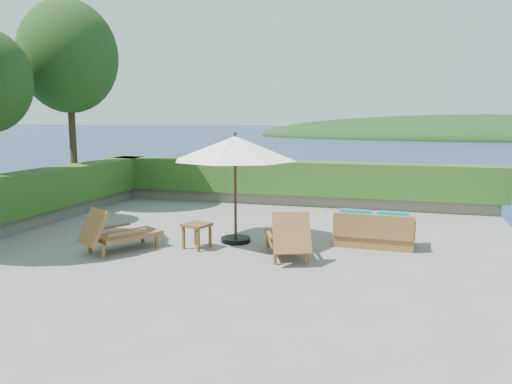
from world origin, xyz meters
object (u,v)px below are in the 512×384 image
(side_table, at_px, (197,228))
(lounge_right, at_px, (287,237))
(wicker_loveseat, at_px, (374,232))
(lounge_left, at_px, (117,233))
(patio_umbrella, at_px, (235,149))

(side_table, bearing_deg, lounge_right, -3.76)
(wicker_loveseat, bearing_deg, lounge_right, -137.46)
(lounge_left, relative_size, side_table, 2.80)
(lounge_right, xyz_separation_m, side_table, (-1.95, 0.13, 0.03))
(side_table, height_order, wicker_loveseat, wicker_loveseat)
(lounge_left, bearing_deg, patio_umbrella, 64.42)
(lounge_right, bearing_deg, patio_umbrella, 126.60)
(patio_umbrella, distance_m, lounge_right, 2.27)
(lounge_left, relative_size, lounge_right, 0.94)
(side_table, relative_size, wicker_loveseat, 0.37)
(patio_umbrella, height_order, lounge_right, patio_umbrella)
(lounge_right, bearing_deg, lounge_left, 168.07)
(side_table, xyz_separation_m, wicker_loveseat, (3.53, 1.21, -0.12))
(lounge_left, height_order, side_table, lounge_left)
(lounge_left, bearing_deg, wicker_loveseat, 51.05)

